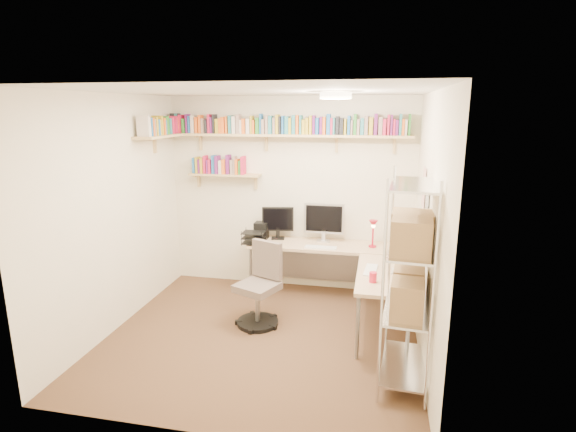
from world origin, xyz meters
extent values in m
plane|color=#4A3620|center=(0.00, 0.00, 0.00)|extent=(3.20, 3.20, 0.00)
cube|color=#F0E0C4|center=(0.00, 1.50, 1.25)|extent=(3.20, 0.04, 2.50)
cube|color=#F0E0C4|center=(-1.60, 0.00, 1.25)|extent=(0.04, 3.00, 2.50)
cube|color=#F0E0C4|center=(1.60, 0.00, 1.25)|extent=(0.04, 3.00, 2.50)
cube|color=#F0E0C4|center=(0.00, -1.50, 1.25)|extent=(3.20, 0.04, 2.50)
cube|color=silver|center=(0.00, 0.00, 2.50)|extent=(3.20, 3.00, 0.04)
cube|color=white|center=(1.59, 0.55, 1.55)|extent=(0.01, 0.30, 0.42)
cube|color=white|center=(1.59, 0.15, 1.50)|extent=(0.01, 0.28, 0.38)
cylinder|color=#FFEAC6|center=(0.70, 0.20, 2.46)|extent=(0.30, 0.30, 0.06)
cube|color=tan|center=(0.00, 1.38, 2.02)|extent=(3.05, 0.25, 0.03)
cube|color=tan|center=(-1.48, 0.95, 2.02)|extent=(0.25, 1.00, 0.03)
cube|color=tan|center=(-0.85, 1.40, 1.50)|extent=(0.95, 0.20, 0.02)
cube|color=tan|center=(-1.20, 1.44, 1.95)|extent=(0.03, 0.20, 0.20)
cube|color=tan|center=(-0.30, 1.44, 1.95)|extent=(0.03, 0.20, 0.20)
cube|color=tan|center=(0.60, 1.44, 1.95)|extent=(0.03, 0.20, 0.20)
cube|color=tan|center=(1.30, 1.44, 1.95)|extent=(0.03, 0.20, 0.20)
cube|color=teal|center=(-1.46, 1.38, 2.16)|extent=(0.04, 0.11, 0.25)
cube|color=#C91A45|center=(-1.41, 1.38, 2.15)|extent=(0.03, 0.14, 0.23)
cube|color=#2B7E2A|center=(-1.36, 1.38, 2.13)|extent=(0.04, 0.14, 0.18)
cube|color=#671B63|center=(-1.32, 1.38, 2.15)|extent=(0.02, 0.13, 0.24)
cube|color=#1F60A5|center=(-1.28, 1.38, 2.14)|extent=(0.02, 0.13, 0.22)
cube|color=beige|center=(-1.24, 1.38, 2.15)|extent=(0.04, 0.13, 0.22)
cube|color=orange|center=(-1.19, 1.38, 2.14)|extent=(0.04, 0.12, 0.20)
cube|color=orange|center=(-1.14, 1.38, 2.15)|extent=(0.03, 0.14, 0.23)
cube|color=gray|center=(-1.10, 1.38, 2.13)|extent=(0.04, 0.12, 0.19)
cube|color=black|center=(-1.05, 1.38, 2.12)|extent=(0.03, 0.15, 0.17)
cube|color=#C91A45|center=(-1.02, 1.38, 2.15)|extent=(0.03, 0.12, 0.24)
cube|color=#671B63|center=(-0.99, 1.38, 2.14)|extent=(0.03, 0.12, 0.20)
cube|color=black|center=(-0.95, 1.38, 2.15)|extent=(0.02, 0.14, 0.24)
cube|color=gold|center=(-0.91, 1.38, 2.13)|extent=(0.04, 0.12, 0.18)
cube|color=orange|center=(-0.87, 1.38, 2.13)|extent=(0.03, 0.11, 0.19)
cube|color=orange|center=(-0.83, 1.38, 2.14)|extent=(0.04, 0.13, 0.20)
cube|color=orange|center=(-0.78, 1.38, 2.14)|extent=(0.03, 0.13, 0.21)
cube|color=teal|center=(-0.74, 1.38, 2.15)|extent=(0.04, 0.12, 0.22)
cube|color=beige|center=(-0.68, 1.38, 2.14)|extent=(0.04, 0.15, 0.21)
cube|color=gray|center=(-0.63, 1.38, 2.15)|extent=(0.04, 0.13, 0.24)
cube|color=beige|center=(-0.60, 1.38, 2.12)|extent=(0.03, 0.11, 0.17)
cube|color=orange|center=(-0.56, 1.38, 2.13)|extent=(0.04, 0.13, 0.18)
cube|color=beige|center=(-0.50, 1.38, 2.13)|extent=(0.04, 0.15, 0.19)
cube|color=gold|center=(-0.46, 1.38, 2.15)|extent=(0.02, 0.12, 0.22)
cube|color=orange|center=(-0.43, 1.38, 2.12)|extent=(0.03, 0.14, 0.17)
cube|color=#2B7E2A|center=(-0.38, 1.38, 2.13)|extent=(0.04, 0.14, 0.20)
cube|color=#1F60A5|center=(-0.34, 1.38, 2.16)|extent=(0.02, 0.12, 0.25)
cube|color=gray|center=(-0.30, 1.38, 2.12)|extent=(0.03, 0.14, 0.18)
cube|color=gray|center=(-0.26, 1.38, 2.15)|extent=(0.04, 0.11, 0.23)
cube|color=teal|center=(-0.22, 1.38, 2.15)|extent=(0.04, 0.12, 0.22)
cube|color=gray|center=(-0.17, 1.38, 2.13)|extent=(0.03, 0.12, 0.20)
cube|color=gold|center=(-0.13, 1.38, 2.15)|extent=(0.03, 0.13, 0.24)
cube|color=black|center=(-0.09, 1.38, 2.14)|extent=(0.03, 0.12, 0.21)
cube|color=#1F60A5|center=(-0.06, 1.38, 2.15)|extent=(0.03, 0.13, 0.22)
cube|color=teal|center=(-0.01, 1.38, 2.14)|extent=(0.04, 0.12, 0.21)
cube|color=gold|center=(0.03, 1.38, 2.13)|extent=(0.03, 0.11, 0.20)
cube|color=teal|center=(0.08, 1.38, 2.15)|extent=(0.04, 0.11, 0.23)
cube|color=orange|center=(0.13, 1.38, 2.15)|extent=(0.03, 0.14, 0.23)
cube|color=teal|center=(0.17, 1.38, 2.15)|extent=(0.02, 0.14, 0.23)
cube|color=gold|center=(0.20, 1.38, 2.12)|extent=(0.04, 0.13, 0.18)
cube|color=gold|center=(0.25, 1.38, 2.13)|extent=(0.04, 0.14, 0.20)
cube|color=gold|center=(0.29, 1.38, 2.15)|extent=(0.03, 0.14, 0.23)
cube|color=#671B63|center=(0.33, 1.38, 2.15)|extent=(0.03, 0.13, 0.23)
cube|color=#1F60A5|center=(0.37, 1.38, 2.13)|extent=(0.04, 0.14, 0.20)
cube|color=#671B63|center=(0.42, 1.38, 2.14)|extent=(0.03, 0.12, 0.21)
cube|color=orange|center=(0.46, 1.38, 2.14)|extent=(0.03, 0.15, 0.21)
cube|color=#1F60A5|center=(0.51, 1.38, 2.16)|extent=(0.04, 0.12, 0.25)
cube|color=#C91A45|center=(0.55, 1.38, 2.13)|extent=(0.03, 0.12, 0.20)
cube|color=teal|center=(0.57, 1.38, 2.14)|extent=(0.02, 0.11, 0.20)
cube|color=black|center=(0.62, 1.38, 2.14)|extent=(0.04, 0.15, 0.22)
cube|color=black|center=(0.67, 1.38, 2.13)|extent=(0.04, 0.13, 0.20)
cube|color=gold|center=(0.71, 1.38, 2.13)|extent=(0.03, 0.12, 0.19)
cube|color=#1F60A5|center=(0.75, 1.38, 2.15)|extent=(0.03, 0.13, 0.23)
cube|color=gray|center=(0.79, 1.38, 2.12)|extent=(0.02, 0.14, 0.17)
cube|color=#2B7E2A|center=(0.83, 1.38, 2.16)|extent=(0.03, 0.14, 0.25)
cube|color=gray|center=(0.87, 1.38, 2.13)|extent=(0.03, 0.13, 0.18)
cube|color=teal|center=(0.91, 1.38, 2.13)|extent=(0.04, 0.13, 0.20)
cube|color=gray|center=(0.96, 1.38, 2.15)|extent=(0.04, 0.12, 0.22)
cube|color=gold|center=(1.01, 1.38, 2.14)|extent=(0.04, 0.12, 0.21)
cube|color=#671B63|center=(1.07, 1.38, 2.16)|extent=(0.04, 0.13, 0.25)
cube|color=gray|center=(1.13, 1.38, 2.14)|extent=(0.04, 0.14, 0.21)
cube|color=#C91A45|center=(1.17, 1.38, 2.13)|extent=(0.04, 0.13, 0.19)
cube|color=#C91A45|center=(1.22, 1.38, 2.15)|extent=(0.02, 0.12, 0.24)
cube|color=#671B63|center=(1.25, 1.38, 2.15)|extent=(0.02, 0.13, 0.24)
cube|color=#C91A45|center=(1.28, 1.38, 2.13)|extent=(0.02, 0.15, 0.19)
cube|color=#671B63|center=(1.31, 1.38, 2.12)|extent=(0.03, 0.14, 0.18)
cube|color=teal|center=(1.35, 1.38, 2.16)|extent=(0.03, 0.13, 0.25)
cube|color=orange|center=(1.39, 1.38, 2.13)|extent=(0.03, 0.14, 0.19)
cube|color=beige|center=(1.42, 1.38, 2.13)|extent=(0.03, 0.12, 0.18)
cube|color=#2B7E2A|center=(1.46, 1.38, 2.16)|extent=(0.02, 0.13, 0.25)
cube|color=beige|center=(-1.48, 0.52, 2.15)|extent=(0.15, 0.04, 0.24)
cube|color=beige|center=(-1.48, 0.56, 2.14)|extent=(0.13, 0.03, 0.22)
cube|color=#1F60A5|center=(-1.48, 0.61, 2.14)|extent=(0.13, 0.03, 0.21)
cube|color=orange|center=(-1.48, 0.65, 2.14)|extent=(0.13, 0.03, 0.21)
cube|color=gray|center=(-1.48, 0.68, 2.13)|extent=(0.14, 0.03, 0.19)
cube|color=gold|center=(-1.48, 0.72, 2.14)|extent=(0.14, 0.04, 0.22)
cube|color=#1F60A5|center=(-1.48, 0.77, 2.13)|extent=(0.14, 0.04, 0.19)
cube|color=gold|center=(-1.48, 0.81, 2.13)|extent=(0.14, 0.04, 0.18)
cube|color=gold|center=(-1.48, 0.86, 2.15)|extent=(0.13, 0.04, 0.23)
cube|color=orange|center=(-1.48, 0.91, 2.13)|extent=(0.15, 0.04, 0.20)
cube|color=#1F60A5|center=(-1.48, 0.95, 2.12)|extent=(0.14, 0.03, 0.17)
cube|color=#2B7E2A|center=(-1.48, 0.98, 2.14)|extent=(0.12, 0.04, 0.21)
cube|color=#2B7E2A|center=(-1.48, 1.03, 2.14)|extent=(0.11, 0.03, 0.22)
cube|color=teal|center=(-1.48, 1.07, 2.13)|extent=(0.14, 0.04, 0.19)
cube|color=#C91A45|center=(-1.48, 1.12, 2.14)|extent=(0.14, 0.03, 0.20)
cube|color=#C91A45|center=(-1.48, 1.17, 2.14)|extent=(0.12, 0.04, 0.20)
cube|color=#C91A45|center=(-1.48, 1.22, 2.13)|extent=(0.13, 0.04, 0.19)
cube|color=#C91A45|center=(-1.48, 1.26, 2.14)|extent=(0.14, 0.03, 0.22)
cube|color=orange|center=(-1.48, 1.30, 2.13)|extent=(0.12, 0.03, 0.20)
cube|color=black|center=(-1.48, 1.34, 2.16)|extent=(0.13, 0.04, 0.25)
cube|color=gray|center=(-1.48, 1.38, 2.13)|extent=(0.11, 0.03, 0.19)
cube|color=#1F60A5|center=(-1.26, 1.40, 1.61)|extent=(0.03, 0.11, 0.20)
cube|color=gold|center=(-1.22, 1.40, 1.62)|extent=(0.03, 0.13, 0.21)
cube|color=#671B63|center=(-1.19, 1.40, 1.60)|extent=(0.03, 0.12, 0.18)
cube|color=gold|center=(-1.15, 1.40, 1.62)|extent=(0.03, 0.15, 0.21)
cube|color=#C91A45|center=(-1.11, 1.40, 1.63)|extent=(0.03, 0.13, 0.23)
cube|color=#671B63|center=(-1.07, 1.40, 1.60)|extent=(0.02, 0.14, 0.18)
cube|color=#C91A45|center=(-1.04, 1.40, 1.61)|extent=(0.03, 0.13, 0.19)
cube|color=#1F60A5|center=(-0.99, 1.40, 1.63)|extent=(0.04, 0.11, 0.24)
cube|color=#671B63|center=(-0.94, 1.40, 1.63)|extent=(0.04, 0.15, 0.23)
cube|color=beige|center=(-0.89, 1.40, 1.60)|extent=(0.04, 0.14, 0.18)
cube|color=orange|center=(-0.85, 1.40, 1.61)|extent=(0.04, 0.14, 0.19)
cube|color=#671B63|center=(-0.79, 1.40, 1.64)|extent=(0.04, 0.12, 0.25)
cube|color=gray|center=(-0.74, 1.40, 1.61)|extent=(0.04, 0.13, 0.19)
cube|color=gray|center=(-0.70, 1.40, 1.63)|extent=(0.02, 0.12, 0.23)
cube|color=orange|center=(-0.67, 1.40, 1.61)|extent=(0.03, 0.15, 0.19)
cube|color=#2B7E2A|center=(-0.63, 1.40, 1.60)|extent=(0.03, 0.11, 0.17)
cube|color=#C91A45|center=(-0.59, 1.40, 1.63)|extent=(0.03, 0.15, 0.23)
cube|color=beige|center=(0.43, 1.22, 0.67)|extent=(1.75, 0.55, 0.04)
cube|color=beige|center=(1.23, 0.32, 0.67)|extent=(0.55, 1.20, 0.04)
cylinder|color=gray|center=(-0.40, 0.99, 0.32)|extent=(0.04, 0.04, 0.65)
cylinder|color=gray|center=(-0.40, 1.45, 0.32)|extent=(0.04, 0.04, 0.65)
cylinder|color=gray|center=(1.46, 1.45, 0.32)|extent=(0.04, 0.04, 0.65)
cylinder|color=gray|center=(1.00, -0.23, 0.32)|extent=(0.04, 0.04, 0.65)
cylinder|color=gray|center=(1.46, -0.23, 0.32)|extent=(0.04, 0.04, 0.65)
cube|color=gray|center=(0.43, 1.46, 0.37)|extent=(1.66, 0.02, 0.51)
cube|color=silver|center=(0.48, 1.33, 0.99)|extent=(0.51, 0.03, 0.39)
cube|color=black|center=(0.48, 1.31, 0.99)|extent=(0.46, 0.00, 0.33)
cube|color=black|center=(-0.12, 1.33, 0.95)|extent=(0.41, 0.03, 0.31)
cube|color=black|center=(1.36, 0.37, 0.97)|extent=(0.03, 0.54, 0.35)
cube|color=white|center=(1.34, 0.37, 0.97)|extent=(0.00, 0.48, 0.30)
cube|color=white|center=(0.48, 1.05, 0.69)|extent=(0.39, 0.12, 0.01)
cube|color=white|center=(1.10, 0.37, 0.69)|extent=(0.12, 0.37, 0.01)
cylinder|color=#AE0E25|center=(1.10, 1.22, 0.69)|extent=(0.09, 0.09, 0.02)
cylinder|color=#AE0E25|center=(1.10, 1.22, 0.83)|extent=(0.02, 0.02, 0.26)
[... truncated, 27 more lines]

